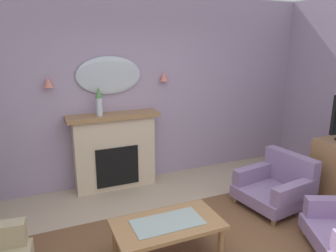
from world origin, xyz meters
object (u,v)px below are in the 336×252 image
(wall_sconce_left, at_px, (48,82))
(armchair_near_fireplace, at_px, (277,185))
(mantel_vase_centre, at_px, (99,100))
(wall_sconce_right, at_px, (164,77))
(coffee_table, at_px, (168,227))
(wall_mirror, at_px, (109,75))
(fireplace, at_px, (115,152))

(wall_sconce_left, height_order, armchair_near_fireplace, wall_sconce_left)
(mantel_vase_centre, distance_m, wall_sconce_right, 1.09)
(coffee_table, bearing_deg, wall_sconce_right, 68.38)
(armchair_near_fireplace, bearing_deg, wall_mirror, 140.03)
(wall_sconce_right, bearing_deg, armchair_near_fireplace, -55.89)
(fireplace, relative_size, armchair_near_fireplace, 1.47)
(fireplace, bearing_deg, armchair_near_fireplace, -37.35)
(wall_sconce_right, height_order, armchair_near_fireplace, wall_sconce_right)
(wall_sconce_left, bearing_deg, armchair_near_fireplace, -29.23)
(coffee_table, xyz_separation_m, armchair_near_fireplace, (1.83, 0.47, -0.08))
(fireplace, height_order, coffee_table, fireplace)
(wall_sconce_left, distance_m, coffee_table, 2.54)
(wall_sconce_left, xyz_separation_m, coffee_table, (0.91, -2.01, -1.28))
(fireplace, relative_size, coffee_table, 1.24)
(mantel_vase_centre, xyz_separation_m, wall_sconce_left, (-0.65, 0.12, 0.28))
(mantel_vase_centre, relative_size, wall_sconce_right, 3.01)
(fireplace, height_order, wall_sconce_left, wall_sconce_left)
(coffee_table, relative_size, armchair_near_fireplace, 1.19)
(wall_sconce_left, xyz_separation_m, armchair_near_fireplace, (2.74, -1.53, -1.35))
(wall_mirror, relative_size, armchair_near_fireplace, 1.03)
(mantel_vase_centre, relative_size, wall_mirror, 0.44)
(fireplace, bearing_deg, wall_mirror, 90.00)
(mantel_vase_centre, relative_size, coffee_table, 0.38)
(mantel_vase_centre, xyz_separation_m, armchair_near_fireplace, (2.09, -1.41, -1.08))
(wall_mirror, relative_size, coffee_table, 0.87)
(mantel_vase_centre, bearing_deg, fireplace, 8.06)
(wall_sconce_right, relative_size, coffee_table, 0.13)
(coffee_table, bearing_deg, wall_mirror, 91.54)
(wall_sconce_left, bearing_deg, wall_mirror, 3.37)
(wall_sconce_left, bearing_deg, fireplace, -6.16)
(coffee_table, distance_m, armchair_near_fireplace, 1.89)
(wall_mirror, xyz_separation_m, coffee_table, (0.06, -2.06, -1.33))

